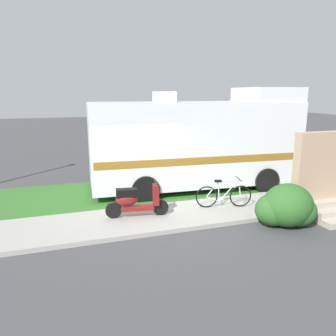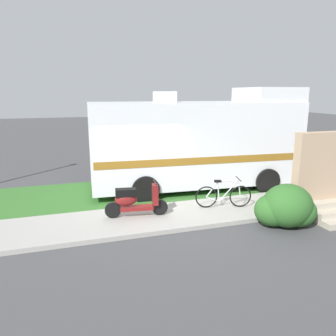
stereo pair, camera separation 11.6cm
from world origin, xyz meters
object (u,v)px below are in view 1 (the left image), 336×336
object	(u,v)px
motorhome_rv	(197,142)
pickup_truck_near	(239,141)
bicycle	(224,195)
scooter	(135,201)
bottle_green	(288,196)

from	to	relation	value
motorhome_rv	pickup_truck_near	distance (m)	6.42
motorhome_rv	bicycle	xyz separation A→B (m)	(-0.17, -2.45, -1.24)
motorhome_rv	scooter	size ratio (longest dim) A/B	4.33
motorhome_rv	bottle_green	world-z (taller)	motorhome_rv
scooter	motorhome_rv	bearing A→B (deg)	39.83
scooter	pickup_truck_near	distance (m)	10.07
bicycle	bottle_green	xyz separation A→B (m)	(2.29, -0.03, -0.26)
motorhome_rv	pickup_truck_near	world-z (taller)	motorhome_rv
motorhome_rv	scooter	distance (m)	3.88
bicycle	pickup_truck_near	world-z (taller)	pickup_truck_near
motorhome_rv	bottle_green	xyz separation A→B (m)	(2.12, -2.47, -1.50)
motorhome_rv	bottle_green	bearing A→B (deg)	-49.46
bicycle	pickup_truck_near	size ratio (longest dim) A/B	0.29
bottle_green	scooter	bearing A→B (deg)	178.86
pickup_truck_near	bottle_green	world-z (taller)	pickup_truck_near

